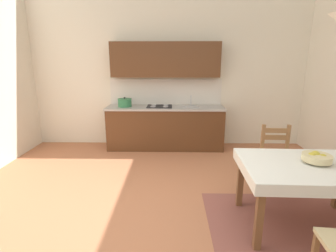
% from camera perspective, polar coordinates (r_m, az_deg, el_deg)
% --- Properties ---
extents(ground_plane, '(6.44, 6.33, 0.10)m').
position_cam_1_polar(ground_plane, '(3.28, -0.81, -20.54)').
color(ground_plane, '#B7704C').
extents(wall_back, '(6.44, 0.12, 4.18)m').
position_cam_1_polar(wall_back, '(5.62, 0.09, 17.07)').
color(wall_back, silver).
rests_on(wall_back, ground_plane).
extents(area_rug, '(2.10, 1.60, 0.01)m').
position_cam_1_polar(area_rug, '(3.40, 28.30, -19.97)').
color(area_rug, '#905046').
rests_on(area_rug, ground_plane).
extents(kitchen_cabinetry, '(2.44, 0.63, 2.20)m').
position_cam_1_polar(kitchen_cabinetry, '(5.37, -0.65, 3.98)').
color(kitchen_cabinetry, '#56331C').
rests_on(kitchen_cabinetry, ground_plane).
extents(dining_table, '(1.44, 1.02, 0.75)m').
position_cam_1_polar(dining_table, '(3.19, 28.84, -9.56)').
color(dining_table, brown).
rests_on(dining_table, ground_plane).
extents(dining_chair_kitchen_side, '(0.44, 0.44, 0.93)m').
position_cam_1_polar(dining_chair_kitchen_side, '(4.02, 23.18, -6.98)').
color(dining_chair_kitchen_side, '#D1BC89').
rests_on(dining_chair_kitchen_side, ground_plane).
extents(fruit_bowl, '(0.30, 0.30, 0.12)m').
position_cam_1_polar(fruit_bowl, '(3.21, 30.37, -6.13)').
color(fruit_bowl, beige).
rests_on(fruit_bowl, dining_table).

